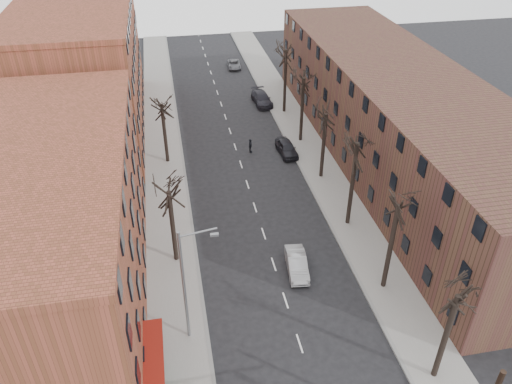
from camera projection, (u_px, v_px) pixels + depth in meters
sidewalk_left at (164, 157)px, 54.12m from camera, size 4.00×90.00×0.15m
sidewalk_right at (306, 144)px, 56.63m from camera, size 4.00×90.00×0.15m
building_left_near at (45, 237)px, 33.24m from camera, size 12.00×26.00×12.00m
building_left_far at (83, 72)px, 56.37m from camera, size 12.00×28.00×14.00m
building_right at (397, 117)px, 51.06m from camera, size 12.00×50.00×10.00m
tree_right_a at (433, 376)px, 31.29m from camera, size 5.20×5.20×10.00m
tree_right_b at (383, 286)px, 37.82m from camera, size 5.20×5.20×10.80m
tree_right_c at (347, 224)px, 44.35m from camera, size 5.20×5.20×11.60m
tree_right_d at (321, 177)px, 50.89m from camera, size 5.20×5.20×10.00m
tree_right_e at (300, 141)px, 57.42m from camera, size 5.20×5.20×10.80m
tree_right_f at (284, 112)px, 63.96m from camera, size 5.20×5.20×11.60m
tree_left_a at (177, 260)px, 40.34m from camera, size 5.20×5.20×9.50m
tree_left_b at (168, 162)px, 53.40m from camera, size 5.20×5.20×9.50m
streetlight at (186, 282)px, 31.11m from camera, size 2.45×0.22×9.03m
silver_sedan at (297, 264)px, 38.92m from camera, size 1.89×4.31×1.38m
parked_car_near at (287, 148)px, 54.48m from camera, size 2.01×4.41×1.47m
parked_car_mid at (262, 99)px, 65.68m from camera, size 2.35×5.24×1.49m
parked_car_far at (234, 64)px, 77.18m from camera, size 2.13×4.17×1.13m
pedestrian_crossing at (250, 146)px, 54.71m from camera, size 0.55×1.01×1.63m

